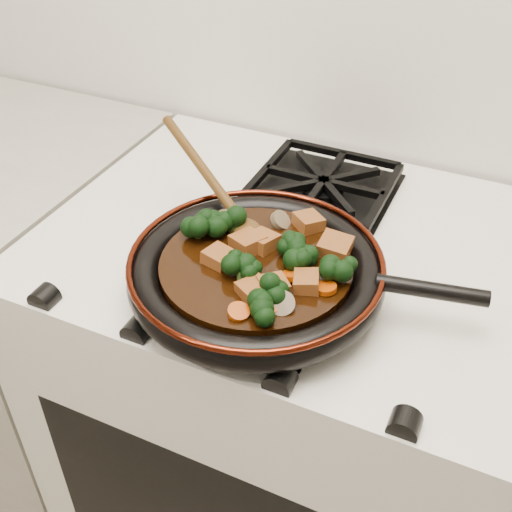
% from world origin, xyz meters
% --- Properties ---
extents(stove, '(0.76, 0.60, 0.90)m').
position_xyz_m(stove, '(0.00, 1.69, 0.45)').
color(stove, white).
rests_on(stove, ground).
extents(burner_grate_front, '(0.23, 0.23, 0.03)m').
position_xyz_m(burner_grate_front, '(0.00, 1.55, 0.91)').
color(burner_grate_front, black).
rests_on(burner_grate_front, stove).
extents(burner_grate_back, '(0.23, 0.23, 0.03)m').
position_xyz_m(burner_grate_back, '(0.00, 1.83, 0.91)').
color(burner_grate_back, black).
rests_on(burner_grate_back, stove).
extents(skillet, '(0.47, 0.35, 0.05)m').
position_xyz_m(skillet, '(0.01, 1.54, 0.94)').
color(skillet, black).
rests_on(skillet, burner_grate_front).
extents(braising_sauce, '(0.26, 0.26, 0.02)m').
position_xyz_m(braising_sauce, '(0.01, 1.54, 0.95)').
color(braising_sauce, black).
rests_on(braising_sauce, skillet).
extents(tofu_cube_0, '(0.04, 0.04, 0.02)m').
position_xyz_m(tofu_cube_0, '(-0.04, 1.52, 0.97)').
color(tofu_cube_0, brown).
rests_on(tofu_cube_0, braising_sauce).
extents(tofu_cube_1, '(0.04, 0.05, 0.02)m').
position_xyz_m(tofu_cube_1, '(0.09, 1.52, 0.97)').
color(tofu_cube_1, brown).
rests_on(tofu_cube_1, braising_sauce).
extents(tofu_cube_2, '(0.04, 0.04, 0.03)m').
position_xyz_m(tofu_cube_2, '(0.09, 1.61, 0.97)').
color(tofu_cube_2, brown).
rests_on(tofu_cube_2, braising_sauce).
extents(tofu_cube_3, '(0.05, 0.05, 0.03)m').
position_xyz_m(tofu_cube_3, '(0.04, 1.65, 0.97)').
color(tofu_cube_3, brown).
rests_on(tofu_cube_3, braising_sauce).
extents(tofu_cube_4, '(0.05, 0.05, 0.03)m').
position_xyz_m(tofu_cube_4, '(0.05, 1.50, 0.97)').
color(tofu_cube_4, brown).
rests_on(tofu_cube_4, braising_sauce).
extents(tofu_cube_5, '(0.06, 0.05, 0.03)m').
position_xyz_m(tofu_cube_5, '(-0.02, 1.57, 0.97)').
color(tofu_cube_5, brown).
rests_on(tofu_cube_5, braising_sauce).
extents(tofu_cube_6, '(0.05, 0.05, 0.03)m').
position_xyz_m(tofu_cube_6, '(-0.00, 1.58, 0.97)').
color(tofu_cube_6, brown).
rests_on(tofu_cube_6, braising_sauce).
extents(tofu_cube_7, '(0.05, 0.05, 0.02)m').
position_xyz_m(tofu_cube_7, '(0.03, 1.48, 0.97)').
color(tofu_cube_7, brown).
rests_on(tofu_cube_7, braising_sauce).
extents(broccoli_floret_0, '(0.09, 0.09, 0.07)m').
position_xyz_m(broccoli_floret_0, '(-0.08, 1.58, 0.97)').
color(broccoli_floret_0, black).
rests_on(broccoli_floret_0, braising_sauce).
extents(broccoli_floret_1, '(0.08, 0.08, 0.05)m').
position_xyz_m(broccoli_floret_1, '(-0.05, 1.59, 0.97)').
color(broccoli_floret_1, black).
rests_on(broccoli_floret_1, braising_sauce).
extents(broccoli_floret_2, '(0.08, 0.07, 0.07)m').
position_xyz_m(broccoli_floret_2, '(0.06, 1.56, 0.97)').
color(broccoli_floret_2, black).
rests_on(broccoli_floret_2, braising_sauce).
extents(broccoli_floret_3, '(0.08, 0.09, 0.06)m').
position_xyz_m(broccoli_floret_3, '(0.05, 1.49, 0.97)').
color(broccoli_floret_3, black).
rests_on(broccoli_floret_3, braising_sauce).
extents(broccoli_floret_4, '(0.07, 0.07, 0.07)m').
position_xyz_m(broccoli_floret_4, '(0.12, 1.55, 0.97)').
color(broccoli_floret_4, black).
rests_on(broccoli_floret_4, braising_sauce).
extents(broccoli_floret_5, '(0.09, 0.09, 0.07)m').
position_xyz_m(broccoli_floret_5, '(0.00, 1.50, 0.97)').
color(broccoli_floret_5, black).
rests_on(broccoli_floret_5, braising_sauce).
extents(broccoli_floret_6, '(0.08, 0.08, 0.08)m').
position_xyz_m(broccoli_floret_6, '(-0.09, 1.56, 0.97)').
color(broccoli_floret_6, black).
rests_on(broccoli_floret_6, braising_sauce).
extents(broccoli_floret_7, '(0.07, 0.07, 0.06)m').
position_xyz_m(broccoli_floret_7, '(0.06, 1.45, 0.97)').
color(broccoli_floret_7, black).
rests_on(broccoli_floret_7, braising_sauce).
extents(broccoli_floret_8, '(0.06, 0.07, 0.06)m').
position_xyz_m(broccoli_floret_8, '(0.05, 1.57, 0.97)').
color(broccoli_floret_8, black).
rests_on(broccoli_floret_8, braising_sauce).
extents(carrot_coin_0, '(0.03, 0.03, 0.02)m').
position_xyz_m(carrot_coin_0, '(-0.01, 1.58, 0.96)').
color(carrot_coin_0, '#AB3A04').
rests_on(carrot_coin_0, braising_sauce).
extents(carrot_coin_1, '(0.03, 0.03, 0.01)m').
position_xyz_m(carrot_coin_1, '(0.11, 1.53, 0.96)').
color(carrot_coin_1, '#AB3A04').
rests_on(carrot_coin_1, braising_sauce).
extents(carrot_coin_2, '(0.03, 0.03, 0.02)m').
position_xyz_m(carrot_coin_2, '(0.06, 1.53, 0.96)').
color(carrot_coin_2, '#AB3A04').
rests_on(carrot_coin_2, braising_sauce).
extents(carrot_coin_3, '(0.03, 0.03, 0.02)m').
position_xyz_m(carrot_coin_3, '(0.06, 1.47, 0.96)').
color(carrot_coin_3, '#AB3A04').
rests_on(carrot_coin_3, braising_sauce).
extents(carrot_coin_4, '(0.03, 0.03, 0.02)m').
position_xyz_m(carrot_coin_4, '(0.03, 1.44, 0.96)').
color(carrot_coin_4, '#AB3A04').
rests_on(carrot_coin_4, braising_sauce).
extents(mushroom_slice_0, '(0.03, 0.03, 0.03)m').
position_xyz_m(mushroom_slice_0, '(0.00, 1.64, 0.97)').
color(mushroom_slice_0, brown).
rests_on(mushroom_slice_0, braising_sauce).
extents(mushroom_slice_1, '(0.04, 0.04, 0.02)m').
position_xyz_m(mushroom_slice_1, '(0.07, 1.47, 0.97)').
color(mushroom_slice_1, brown).
rests_on(mushroom_slice_1, braising_sauce).
extents(mushroom_slice_2, '(0.05, 0.05, 0.03)m').
position_xyz_m(mushroom_slice_2, '(-0.07, 1.60, 0.97)').
color(mushroom_slice_2, brown).
rests_on(mushroom_slice_2, braising_sauce).
extents(wooden_spoon, '(0.15, 0.11, 0.25)m').
position_xyz_m(wooden_spoon, '(-0.09, 1.64, 0.98)').
color(wooden_spoon, '#4C3010').
rests_on(wooden_spoon, braising_sauce).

